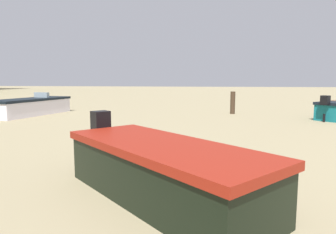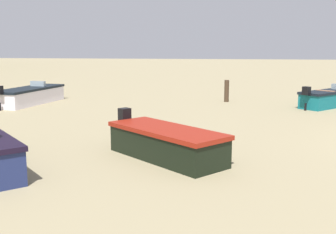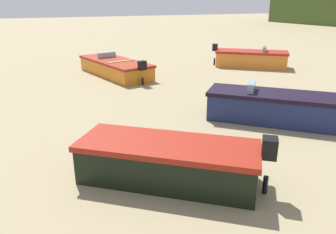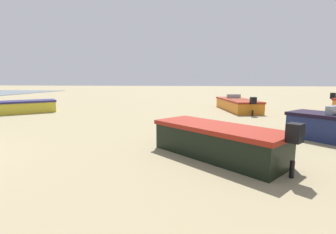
{
  "view_description": "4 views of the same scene",
  "coord_description": "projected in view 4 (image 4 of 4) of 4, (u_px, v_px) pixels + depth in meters",
  "views": [
    {
      "loc": [
        -6.52,
        7.25,
        1.79
      ],
      "look_at": [
        3.6,
        9.01,
        0.52
      ],
      "focal_mm": 31.54,
      "sensor_mm": 36.0,
      "label": 1
    },
    {
      "loc": [
        -13.21,
        6.44,
        3.1
      ],
      "look_at": [
        0.96,
        8.52,
        0.6
      ],
      "focal_mm": 44.19,
      "sensor_mm": 36.0,
      "label": 2
    },
    {
      "loc": [
        3.15,
        5.43,
        3.57
      ],
      "look_at": [
        -2.91,
        8.42,
        1.16
      ],
      "focal_mm": 34.76,
      "sensor_mm": 36.0,
      "label": 3
    },
    {
      "loc": [
        4.23,
        7.56,
        2.07
      ],
      "look_at": [
        -5.52,
        6.36,
        0.56
      ],
      "focal_mm": 25.82,
      "sensor_mm": 36.0,
      "label": 4
    }
  ],
  "objects": [
    {
      "name": "boat_orange_2",
      "position": [
        237.0,
        104.0,
        16.63
      ],
      "size": [
        5.37,
        2.58,
        1.09
      ],
      "rotation": [
        0.0,
        0.0,
        1.75
      ],
      "color": "orange",
      "rests_on": "ground"
    },
    {
      "name": "boat_yellow_0",
      "position": [
        10.0,
        107.0,
        14.9
      ],
      "size": [
        4.48,
        4.94,
        1.1
      ],
      "rotation": [
        0.0,
        0.0,
        0.69
      ],
      "color": "gold",
      "rests_on": "ground"
    },
    {
      "name": "boat_black_6",
      "position": [
        217.0,
        141.0,
        6.54
      ],
      "size": [
        3.45,
        3.69,
        1.18
      ],
      "rotation": [
        0.0,
        0.0,
        2.43
      ],
      "color": "black",
      "rests_on": "ground"
    }
  ]
}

